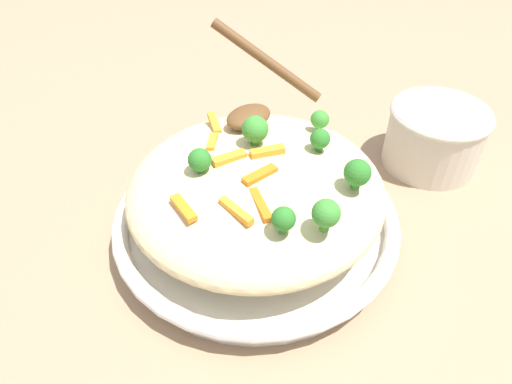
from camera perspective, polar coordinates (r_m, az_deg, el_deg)
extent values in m
plane|color=#9E7F60|center=(0.53, 0.00, -5.11)|extent=(2.40, 2.40, 0.00)
cylinder|color=white|center=(0.52, 0.00, -4.33)|extent=(0.29, 0.29, 0.02)
torus|color=white|center=(0.51, 0.00, -2.86)|extent=(0.31, 0.31, 0.02)
torus|color=black|center=(0.51, 0.00, -2.59)|extent=(0.31, 0.31, 0.00)
ellipsoid|color=beige|center=(0.48, 0.00, 0.46)|extent=(0.27, 0.27, 0.07)
cube|color=orange|center=(0.41, -2.50, -2.35)|extent=(0.01, 0.04, 0.01)
cube|color=orange|center=(0.53, -5.19, 8.50)|extent=(0.03, 0.04, 0.01)
cube|color=orange|center=(0.44, 0.50, 2.15)|extent=(0.04, 0.01, 0.01)
cube|color=orange|center=(0.42, 0.57, -1.54)|extent=(0.03, 0.04, 0.01)
cube|color=orange|center=(0.42, -9.09, -1.88)|extent=(0.02, 0.04, 0.01)
cube|color=orange|center=(0.46, -3.35, 4.22)|extent=(0.04, 0.02, 0.01)
cube|color=orange|center=(0.47, 1.63, 4.87)|extent=(0.04, 0.02, 0.01)
cube|color=orange|center=(0.49, -5.44, 6.12)|extent=(0.03, 0.02, 0.01)
cylinder|color=#296820|center=(0.46, -6.88, 2.84)|extent=(0.01, 0.01, 0.01)
sphere|color=#2D7A28|center=(0.45, -6.99, 3.96)|extent=(0.02, 0.02, 0.02)
cylinder|color=#377928|center=(0.53, 7.81, 7.98)|extent=(0.01, 0.01, 0.01)
sphere|color=#3D8E33|center=(0.52, 7.91, 8.90)|extent=(0.02, 0.02, 0.02)
cylinder|color=#296820|center=(0.49, 7.82, 5.42)|extent=(0.01, 0.01, 0.01)
sphere|color=#2D7A28|center=(0.48, 7.95, 6.56)|extent=(0.02, 0.02, 0.02)
cylinder|color=#296820|center=(0.45, 12.21, 1.00)|extent=(0.01, 0.01, 0.01)
sphere|color=#2D7A28|center=(0.44, 12.46, 2.36)|extent=(0.03, 0.03, 0.03)
cylinder|color=#296820|center=(0.40, 3.37, -4.51)|extent=(0.01, 0.01, 0.01)
sphere|color=#2D7A28|center=(0.39, 3.44, -3.32)|extent=(0.02, 0.02, 0.02)
cylinder|color=#377928|center=(0.48, -0.11, 6.36)|extent=(0.01, 0.01, 0.01)
sphere|color=#3D8E33|center=(0.48, -0.11, 7.80)|extent=(0.03, 0.03, 0.03)
cylinder|color=#377928|center=(0.40, 8.49, -4.07)|extent=(0.01, 0.01, 0.01)
sphere|color=#3D8E33|center=(0.39, 8.69, -2.61)|extent=(0.03, 0.03, 0.03)
ellipsoid|color=brown|center=(0.52, -0.92, 9.32)|extent=(0.06, 0.04, 0.02)
cylinder|color=brown|center=(0.55, 1.35, 15.93)|extent=(0.07, 0.13, 0.08)
cylinder|color=beige|center=(0.65, 21.21, 6.33)|extent=(0.12, 0.12, 0.08)
torus|color=beige|center=(0.63, 22.00, 9.02)|extent=(0.13, 0.13, 0.01)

